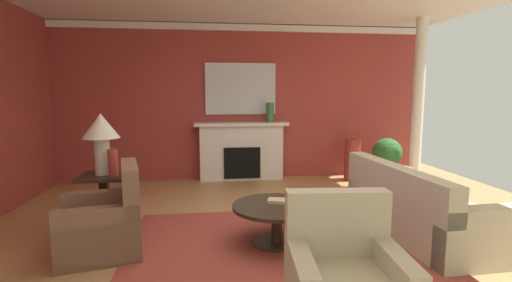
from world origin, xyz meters
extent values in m
plane|color=tan|center=(0.00, 0.00, 0.00)|extent=(8.95, 8.95, 0.00)
cube|color=#9E3833|center=(0.00, 3.16, 1.49)|extent=(7.49, 0.12, 2.99)
cube|color=white|center=(0.00, 3.08, 2.91)|extent=(7.49, 0.08, 0.12)
cube|color=#993D33|center=(0.13, -0.24, 0.01)|extent=(3.29, 2.35, 0.01)
cube|color=white|center=(0.02, 2.95, 0.53)|extent=(1.60, 0.25, 1.06)
cube|color=black|center=(0.02, 2.93, 0.35)|extent=(0.70, 0.26, 0.60)
cube|color=white|center=(0.02, 2.92, 1.09)|extent=(1.80, 0.35, 0.06)
cube|color=silver|center=(0.02, 3.07, 1.76)|extent=(1.36, 0.04, 0.98)
cube|color=#BCB299|center=(1.89, -0.17, 0.23)|extent=(1.02, 2.15, 0.45)
cube|color=#BCB299|center=(1.54, -0.19, 0.65)|extent=(0.32, 2.11, 0.40)
cube|color=#BCB299|center=(1.95, -1.12, 0.31)|extent=(0.91, 0.25, 0.62)
cube|color=#BCB299|center=(1.84, 0.78, 0.31)|extent=(0.91, 0.25, 0.62)
cube|color=brown|center=(-1.77, -0.26, 0.22)|extent=(0.95, 0.95, 0.44)
cube|color=brown|center=(-1.46, -0.19, 0.70)|extent=(0.33, 0.82, 0.51)
cube|color=brown|center=(-1.84, 0.06, 0.30)|extent=(0.81, 0.31, 0.60)
cube|color=brown|center=(-1.70, -0.59, 0.30)|extent=(0.81, 0.31, 0.60)
cube|color=#C1B293|center=(0.36, -1.53, 0.70)|extent=(0.81, 0.23, 0.51)
cylinder|color=#2D2319|center=(0.13, -0.24, 0.43)|extent=(1.00, 1.00, 0.04)
cylinder|color=#2D2319|center=(0.13, -0.24, 0.21)|extent=(0.12, 0.12, 0.41)
cylinder|color=#2D2319|center=(0.13, -0.24, 0.01)|extent=(0.56, 0.56, 0.03)
cube|color=#2D2319|center=(-1.90, 0.47, 0.68)|extent=(0.56, 0.56, 0.04)
cube|color=#2D2319|center=(-1.90, 0.47, 0.33)|extent=(0.10, 0.10, 0.66)
cube|color=#2D2319|center=(-1.90, 0.47, 0.02)|extent=(0.45, 0.45, 0.04)
cylinder|color=beige|center=(-1.90, 0.47, 0.92)|extent=(0.18, 0.18, 0.45)
cone|color=beige|center=(-1.90, 0.47, 1.30)|extent=(0.44, 0.44, 0.30)
cylinder|color=#33703D|center=(0.57, 2.90, 1.31)|extent=(0.14, 0.14, 0.38)
cylinder|color=#9E3328|center=(2.16, 2.65, 0.40)|extent=(0.31, 0.31, 0.81)
cylinder|color=#9E3328|center=(-1.75, 0.35, 0.86)|extent=(0.12, 0.12, 0.33)
cube|color=tan|center=(0.16, -0.15, 0.47)|extent=(0.28, 0.22, 0.04)
cylinder|color=#333333|center=(2.76, 2.44, 0.15)|extent=(0.32, 0.32, 0.30)
sphere|color=#28602D|center=(2.76, 2.44, 0.55)|extent=(0.56, 0.56, 0.56)
cylinder|color=white|center=(3.13, 2.10, 1.49)|extent=(0.20, 0.20, 2.99)
camera|label=1|loc=(-0.63, -4.27, 1.71)|focal=26.50mm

